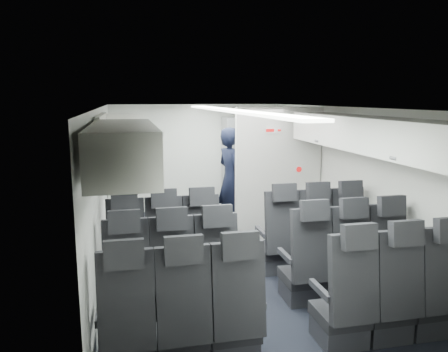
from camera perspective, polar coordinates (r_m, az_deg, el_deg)
name	(u,v)px	position (r m, az deg, el deg)	size (l,w,h in m)	color
cabin_shell	(230,183)	(6.00, 0.83, -0.90)	(3.41, 6.01, 2.16)	black
seat_row_front	(240,246)	(5.68, 2.08, -9.07)	(3.33, 0.56, 1.24)	#262629
seat_row_mid	(261,272)	(4.87, 4.81, -12.45)	(3.33, 0.56, 1.24)	#262629
seat_row_rear	(291,311)	(4.11, 8.73, -17.08)	(3.33, 0.56, 1.24)	#262629
overhead_bin_left_rear	(123,148)	(3.75, -13.04, 3.54)	(0.53, 1.80, 0.40)	silver
overhead_bin_left_front_open	(121,143)	(5.50, -13.35, 4.28)	(0.64, 1.70, 0.72)	#9E9E93
overhead_bin_right_rear	(418,141)	(4.66, 24.00, 4.17)	(0.53, 1.80, 0.40)	silver
overhead_bin_right_front	(335,129)	(6.15, 14.28, 5.98)	(0.53, 1.70, 0.40)	silver
bulkhead_partition	(278,174)	(7.03, 7.10, 0.27)	(1.40, 0.15, 2.13)	silver
galley_unit	(245,164)	(8.85, 2.73, 1.55)	(0.85, 0.52, 1.90)	#939399
boarding_door	(111,179)	(7.40, -14.49, -0.44)	(0.12, 1.27, 1.86)	silver
flight_attendant	(231,179)	(7.51, 0.92, -0.43)	(0.65, 0.43, 1.79)	black
carry_on_bag	(128,137)	(5.22, -12.49, 4.98)	(0.41, 0.29, 0.24)	black
papers	(242,167)	(7.47, 2.43, 1.14)	(0.18, 0.02, 0.13)	white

